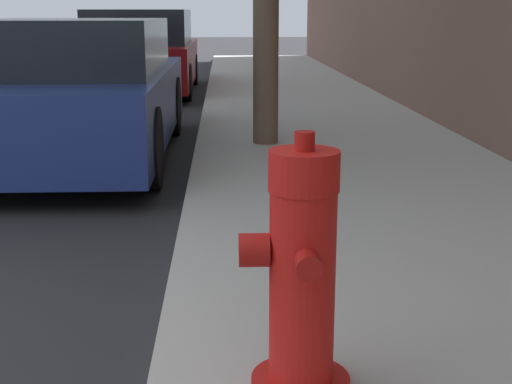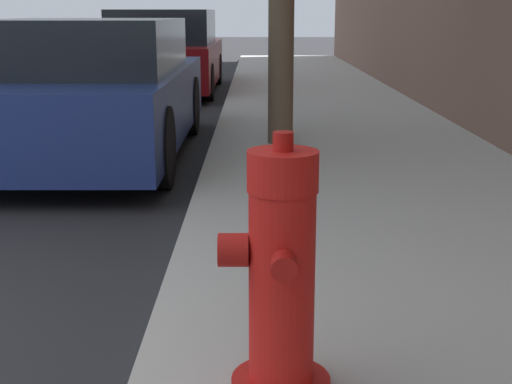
% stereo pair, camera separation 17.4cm
% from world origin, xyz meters
% --- Properties ---
extents(fire_hydrant, '(0.39, 0.40, 0.92)m').
position_xyz_m(fire_hydrant, '(2.46, 0.19, 0.55)').
color(fire_hydrant, '#A91511').
rests_on(fire_hydrant, sidewalk_slab).
extents(parked_car_near, '(1.88, 4.33, 1.36)m').
position_xyz_m(parked_car_near, '(0.74, 4.96, 0.67)').
color(parked_car_near, navy).
rests_on(parked_car_near, ground_plane).
extents(parked_car_mid, '(1.88, 4.38, 1.46)m').
position_xyz_m(parked_car_mid, '(0.74, 10.99, 0.70)').
color(parked_car_mid, maroon).
rests_on(parked_car_mid, ground_plane).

